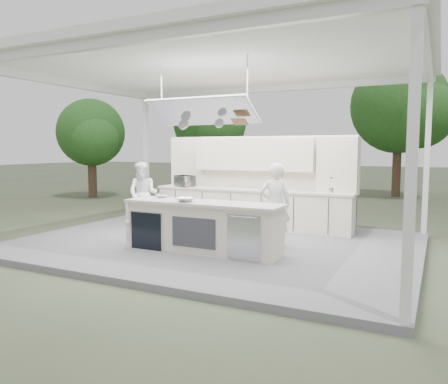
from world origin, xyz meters
The scene contains 12 objects.
ground centered at (0.00, 0.00, 0.00)m, with size 90.00×90.00×0.00m, color #454D35.
stage_deck centered at (0.00, 0.00, 0.06)m, with size 8.00×6.00×0.12m, color slate.
tent centered at (0.00, -0.01, 3.71)m, with size 8.20×6.20×3.86m.
demo_island centered at (0.18, -0.91, 0.60)m, with size 3.10×0.79×0.95m.
back_counter centered at (0.00, 1.90, 0.60)m, with size 5.08×0.72×0.95m.
back_wall_unit centered at (0.44, 2.11, 1.57)m, with size 5.05×0.48×2.25m.
tree_cluster centered at (-0.16, 9.77, 3.29)m, with size 19.55×9.40×5.85m.
head_chef centered at (1.27, 0.12, 0.95)m, with size 0.61×0.40×1.67m, color white.
sous_chef centered at (-2.50, 0.85, 0.92)m, with size 0.78×0.61×1.61m, color white.
toaster_oven centered at (-1.85, 1.77, 1.21)m, with size 0.52×0.35×0.29m, color #B1B4B8.
bowl_large centered at (-0.09, -1.06, 1.11)m, with size 0.34×0.34×0.08m, color #BABDC1.
bowl_small centered at (-0.90, -0.65, 1.11)m, with size 0.24×0.24×0.08m, color silver.
Camera 1 is at (4.18, -8.02, 2.07)m, focal length 35.00 mm.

